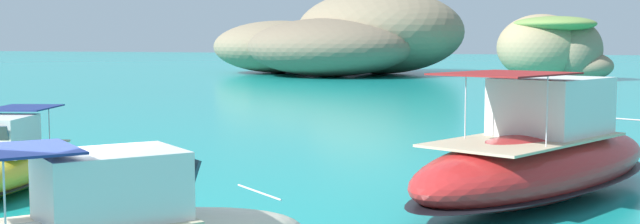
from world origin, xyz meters
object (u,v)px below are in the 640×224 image
Objects in this scene: islet_small at (552,48)px; motorboat_red at (541,159)px; islet_large at (347,39)px; motorboat_yellow at (7,165)px.

islet_small is 1.25× the size of motorboat_red.
motorboat_red is (3.18, -60.64, -2.13)m from islet_small.
islet_large is 71.41m from motorboat_yellow.
islet_large is 71.63m from motorboat_red.
islet_large is at bearing 100.19° from motorboat_yellow.
islet_large is 4.83× the size of motorboat_yellow.
motorboat_red is at bearing 14.93° from motorboat_yellow.
islet_large is at bearing 165.68° from islet_small.
motorboat_red is at bearing -68.41° from islet_large.
motorboat_red is at bearing -87.00° from islet_small.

